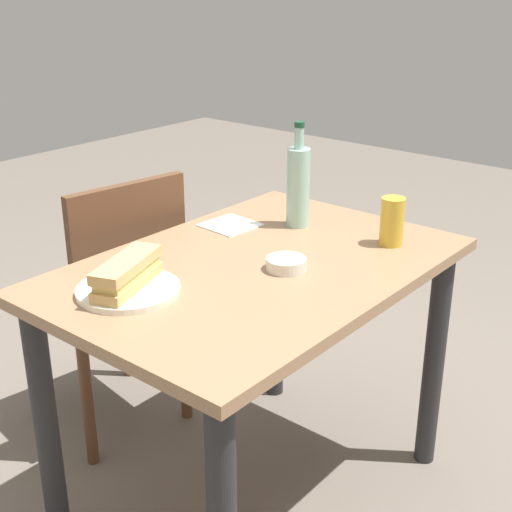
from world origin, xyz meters
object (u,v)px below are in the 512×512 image
dining_table (256,309)px  beer_glass (392,221)px  plate_near (128,290)px  chair_far (116,291)px  knife_near (106,285)px  baguette_sandwich_near (127,273)px  olive_bowl (286,264)px  water_bottle (298,185)px

dining_table → beer_glass: 0.43m
plate_near → chair_far: bearing=55.0°
dining_table → chair_far: bearing=91.3°
chair_far → knife_near: 0.58m
baguette_sandwich_near → olive_bowl: baguette_sandwich_near is taller
water_bottle → olive_bowl: water_bottle is taller
beer_glass → olive_bowl: beer_glass is taller
dining_table → knife_near: size_ratio=6.57×
dining_table → water_bottle: size_ratio=3.48×
knife_near → water_bottle: size_ratio=0.53×
plate_near → knife_near: bearing=122.9°
baguette_sandwich_near → plate_near: bearing=90.0°
chair_far → knife_near: bearing=-130.4°
water_bottle → beer_glass: 0.29m
chair_far → beer_glass: beer_glass is taller
knife_near → dining_table: bearing=-24.1°
baguette_sandwich_near → water_bottle: size_ratio=0.76×
water_bottle → beer_glass: (0.04, -0.28, -0.06)m
plate_near → dining_table: bearing=-19.3°
dining_table → chair_far: chair_far is taller
water_bottle → beer_glass: size_ratio=2.31×
plate_near → baguette_sandwich_near: baguette_sandwich_near is taller
beer_glass → olive_bowl: bearing=160.6°
chair_far → olive_bowl: (0.03, -0.63, 0.25)m
dining_table → water_bottle: (0.29, 0.09, 0.25)m
baguette_sandwich_near → beer_glass: (0.65, -0.31, 0.02)m
baguette_sandwich_near → knife_near: bearing=122.9°
water_bottle → knife_near: bearing=174.0°
knife_near → beer_glass: 0.77m
dining_table → plate_near: 0.37m
dining_table → chair_far: (-0.01, 0.55, -0.11)m
dining_table → knife_near: 0.41m
dining_table → plate_near: size_ratio=4.40×
baguette_sandwich_near → knife_near: baguette_sandwich_near is taller
baguette_sandwich_near → knife_near: size_ratio=1.43×
baguette_sandwich_near → water_bottle: bearing=-2.2°
dining_table → baguette_sandwich_near: baguette_sandwich_near is taller
plate_near → water_bottle: (0.61, -0.02, 0.11)m
baguette_sandwich_near → knife_near: 0.06m
chair_far → beer_glass: bearing=-65.2°
baguette_sandwich_near → beer_glass: beer_glass is taller
plate_near → water_bottle: bearing=-2.2°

